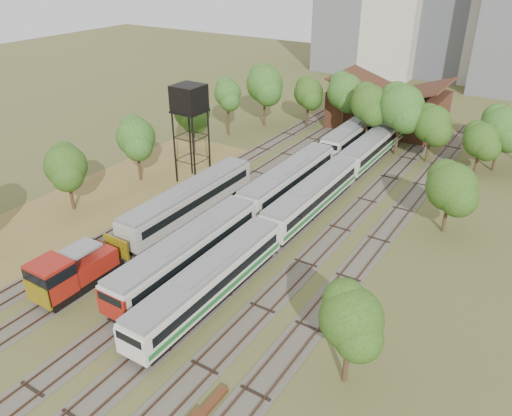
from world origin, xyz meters
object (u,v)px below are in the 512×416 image
Objects in this scene: shunter_locomotive at (70,273)px; railcar_red_set at (244,212)px; railcar_green_set at (312,197)px; water_tower at (189,101)px.

railcar_red_set is at bearing 69.33° from shunter_locomotive.
railcar_green_set is 24.64m from shunter_locomotive.
railcar_green_set is at bearing 58.86° from railcar_red_set.
railcar_red_set is at bearing -28.87° from water_tower.
shunter_locomotive is at bearing -76.20° from water_tower.
railcar_red_set is 3.04× the size of water_tower.
railcar_green_set is at bearing 66.06° from shunter_locomotive.
shunter_locomotive reaches higher than railcar_red_set.
railcar_red_set is 15.21m from water_tower.
water_tower is (-5.46, 22.22, 7.82)m from shunter_locomotive.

